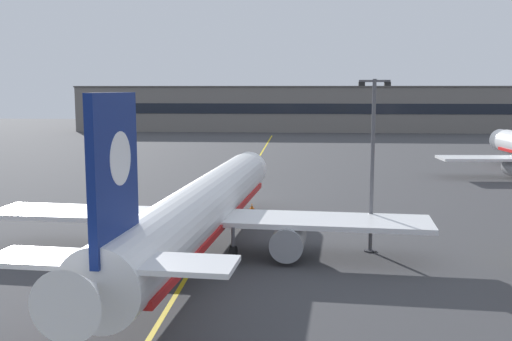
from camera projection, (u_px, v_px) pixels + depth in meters
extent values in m
plane|color=#3D3D3F|center=(171.00, 303.00, 32.90)|extent=(400.00, 400.00, 0.00)
cube|color=yellow|center=(232.00, 202.00, 62.54)|extent=(0.94, 180.00, 0.01)
cylinder|color=white|center=(202.00, 207.00, 42.00)|extent=(6.63, 36.19, 3.80)
cone|color=white|center=(247.00, 170.00, 60.89)|extent=(3.80, 2.88, 3.61)
cone|color=white|center=(82.00, 295.00, 22.95)|extent=(3.06, 3.02, 2.85)
cube|color=red|center=(202.00, 221.00, 42.14)|extent=(6.32, 33.31, 0.44)
cube|color=black|center=(244.00, 166.00, 58.94)|extent=(2.93, 1.32, 0.60)
cube|color=white|center=(204.00, 217.00, 42.70)|extent=(32.28, 7.31, 0.36)
cylinder|color=gray|center=(118.00, 234.00, 42.82)|extent=(2.58, 3.77, 2.30)
cylinder|color=black|center=(127.00, 228.00, 44.63)|extent=(1.96, 0.33, 1.95)
cylinder|color=gray|center=(289.00, 240.00, 40.95)|extent=(2.58, 3.77, 2.30)
cylinder|color=black|center=(291.00, 234.00, 42.76)|extent=(1.96, 0.33, 1.95)
cube|color=navy|center=(114.00, 175.00, 25.90)|extent=(0.78, 4.82, 7.20)
cylinder|color=white|center=(116.00, 158.00, 26.10)|extent=(0.63, 2.43, 2.40)
cube|color=white|center=(111.00, 261.00, 25.82)|extent=(11.19, 3.66, 0.24)
cylinder|color=#4C4C51|center=(239.00, 198.00, 56.47)|extent=(0.24, 0.24, 1.60)
cylinder|color=black|center=(239.00, 209.00, 56.61)|extent=(0.47, 0.93, 0.90)
cylinder|color=#4C4C51|center=(159.00, 236.00, 40.66)|extent=(0.24, 0.24, 1.60)
cylinder|color=black|center=(159.00, 252.00, 40.82)|extent=(0.50, 1.33, 1.30)
cylinder|color=#4C4C51|center=(233.00, 239.00, 39.88)|extent=(0.24, 0.24, 1.60)
cylinder|color=black|center=(233.00, 255.00, 40.03)|extent=(0.50, 1.33, 1.30)
cone|color=white|center=(503.00, 140.00, 97.26)|extent=(3.71, 2.77, 3.55)
cube|color=black|center=(508.00, 137.00, 95.32)|extent=(2.87, 1.25, 0.59)
cylinder|color=black|center=(509.00, 166.00, 80.20)|extent=(1.93, 0.30, 1.92)
cylinder|color=#515156|center=(372.00, 167.00, 42.57)|extent=(0.28, 0.28, 12.51)
cylinder|color=#333338|center=(370.00, 251.00, 43.41)|extent=(0.90, 0.90, 0.10)
cube|color=#515156|center=(375.00, 81.00, 41.73)|extent=(2.20, 0.16, 0.16)
cube|color=black|center=(362.00, 84.00, 41.83)|extent=(0.44, 0.36, 0.28)
cube|color=black|center=(387.00, 84.00, 41.70)|extent=(0.44, 0.36, 0.28)
cone|color=orange|center=(252.00, 206.00, 58.92)|extent=(0.36, 0.36, 0.55)
cylinder|color=white|center=(252.00, 206.00, 58.92)|extent=(0.23, 0.23, 0.07)
cube|color=orange|center=(252.00, 208.00, 58.96)|extent=(0.44, 0.44, 0.03)
cube|color=slate|center=(307.00, 109.00, 166.32)|extent=(128.98, 12.00, 12.26)
cube|color=black|center=(307.00, 109.00, 160.29)|extent=(123.82, 0.12, 2.80)
cube|color=#4E4A47|center=(307.00, 87.00, 165.46)|extent=(129.38, 12.40, 0.40)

